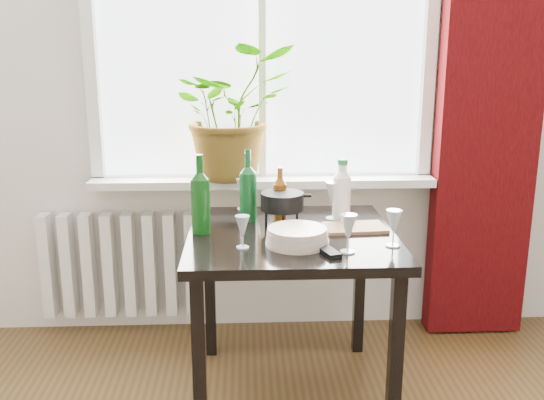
{
  "coord_description": "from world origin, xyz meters",
  "views": [
    {
      "loc": [
        -0.09,
        -0.84,
        1.49
      ],
      "look_at": [
        0.02,
        1.55,
        0.88
      ],
      "focal_mm": 40.0,
      "sensor_mm": 36.0,
      "label": 1
    }
  ],
  "objects_px": {
    "wine_bottle_left": "(200,193)",
    "wineglass_back_center": "(333,200)",
    "potted_plant": "(232,112)",
    "wine_bottle_right": "(248,185)",
    "bottle_amber": "(280,194)",
    "wineglass_back_left": "(243,194)",
    "plate_stack": "(297,237)",
    "wineglass_far_right": "(394,228)",
    "wineglass_front_left": "(243,232)",
    "radiator": "(120,264)",
    "tv_remote": "(326,250)",
    "table": "(291,254)",
    "cutting_board": "(355,228)",
    "wineglass_front_right": "(348,233)",
    "fondue_pot": "(282,209)",
    "cleaning_bottle": "(342,190)"
  },
  "relations": [
    {
      "from": "radiator",
      "to": "wineglass_far_right",
      "type": "height_order",
      "value": "wineglass_far_right"
    },
    {
      "from": "bottle_amber",
      "to": "cleaning_bottle",
      "type": "bearing_deg",
      "value": 0.05
    },
    {
      "from": "cutting_board",
      "to": "potted_plant",
      "type": "bearing_deg",
      "value": 132.51
    },
    {
      "from": "plate_stack",
      "to": "fondue_pot",
      "type": "relative_size",
      "value": 1.16
    },
    {
      "from": "cutting_board",
      "to": "radiator",
      "type": "bearing_deg",
      "value": 152.0
    },
    {
      "from": "wineglass_back_center",
      "to": "wineglass_front_left",
      "type": "xyz_separation_m",
      "value": [
        -0.4,
        -0.38,
        -0.02
      ]
    },
    {
      "from": "radiator",
      "to": "wineglass_back_center",
      "type": "relative_size",
      "value": 4.61
    },
    {
      "from": "wineglass_back_center",
      "to": "plate_stack",
      "type": "height_order",
      "value": "wineglass_back_center"
    },
    {
      "from": "potted_plant",
      "to": "wine_bottle_right",
      "type": "distance_m",
      "value": 0.5
    },
    {
      "from": "wine_bottle_left",
      "to": "cleaning_bottle",
      "type": "height_order",
      "value": "wine_bottle_left"
    },
    {
      "from": "wineglass_far_right",
      "to": "plate_stack",
      "type": "bearing_deg",
      "value": 174.69
    },
    {
      "from": "wineglass_back_center",
      "to": "wineglass_back_left",
      "type": "relative_size",
      "value": 1.16
    },
    {
      "from": "tv_remote",
      "to": "wineglass_front_right",
      "type": "bearing_deg",
      "value": -22.86
    },
    {
      "from": "wineglass_back_center",
      "to": "wine_bottle_left",
      "type": "bearing_deg",
      "value": -163.12
    },
    {
      "from": "fondue_pot",
      "to": "potted_plant",
      "type": "bearing_deg",
      "value": 107.99
    },
    {
      "from": "wine_bottle_right",
      "to": "wineglass_far_right",
      "type": "distance_m",
      "value": 0.68
    },
    {
      "from": "wineglass_far_right",
      "to": "wineglass_back_left",
      "type": "distance_m",
      "value": 0.81
    },
    {
      "from": "wine_bottle_left",
      "to": "wineglass_back_center",
      "type": "distance_m",
      "value": 0.6
    },
    {
      "from": "wineglass_far_right",
      "to": "potted_plant",
      "type": "bearing_deg",
      "value": 128.24
    },
    {
      "from": "bottle_amber",
      "to": "wineglass_back_center",
      "type": "bearing_deg",
      "value": 2.74
    },
    {
      "from": "wine_bottle_left",
      "to": "wineglass_back_center",
      "type": "height_order",
      "value": "wine_bottle_left"
    },
    {
      "from": "table",
      "to": "wine_bottle_left",
      "type": "xyz_separation_m",
      "value": [
        -0.37,
        0.02,
        0.26
      ]
    },
    {
      "from": "potted_plant",
      "to": "wineglass_back_left",
      "type": "relative_size",
      "value": 4.37
    },
    {
      "from": "wineglass_front_right",
      "to": "fondue_pot",
      "type": "relative_size",
      "value": 0.71
    },
    {
      "from": "wine_bottle_right",
      "to": "plate_stack",
      "type": "relative_size",
      "value": 1.3
    },
    {
      "from": "cleaning_bottle",
      "to": "wineglass_back_center",
      "type": "bearing_deg",
      "value": 162.56
    },
    {
      "from": "tv_remote",
      "to": "wineglass_front_left",
      "type": "bearing_deg",
      "value": 150.4
    },
    {
      "from": "wine_bottle_right",
      "to": "cutting_board",
      "type": "bearing_deg",
      "value": -18.83
    },
    {
      "from": "table",
      "to": "cutting_board",
      "type": "height_order",
      "value": "cutting_board"
    },
    {
      "from": "wineglass_front_left",
      "to": "tv_remote",
      "type": "relative_size",
      "value": 0.8
    },
    {
      "from": "wineglass_far_right",
      "to": "bottle_amber",
      "type": "bearing_deg",
      "value": 137.87
    },
    {
      "from": "wineglass_front_right",
      "to": "wineglass_back_center",
      "type": "distance_m",
      "value": 0.45
    },
    {
      "from": "wineglass_front_right",
      "to": "plate_stack",
      "type": "height_order",
      "value": "wineglass_front_right"
    },
    {
      "from": "fondue_pot",
      "to": "bottle_amber",
      "type": "bearing_deg",
      "value": 88.41
    },
    {
      "from": "wine_bottle_right",
      "to": "bottle_amber",
      "type": "relative_size",
      "value": 1.33
    },
    {
      "from": "wineglass_back_center",
      "to": "wineglass_back_left",
      "type": "height_order",
      "value": "wineglass_back_center"
    },
    {
      "from": "bottle_amber",
      "to": "wineglass_far_right",
      "type": "relative_size",
      "value": 1.63
    },
    {
      "from": "wineglass_front_left",
      "to": "tv_remote",
      "type": "bearing_deg",
      "value": -11.08
    },
    {
      "from": "table",
      "to": "wine_bottle_right",
      "type": "bearing_deg",
      "value": 133.42
    },
    {
      "from": "wineglass_far_right",
      "to": "tv_remote",
      "type": "relative_size",
      "value": 0.91
    },
    {
      "from": "potted_plant",
      "to": "wineglass_far_right",
      "type": "distance_m",
      "value": 1.07
    },
    {
      "from": "radiator",
      "to": "wine_bottle_left",
      "type": "relative_size",
      "value": 2.41
    },
    {
      "from": "cleaning_bottle",
      "to": "radiator",
      "type": "bearing_deg",
      "value": 157.52
    },
    {
      "from": "wine_bottle_left",
      "to": "wineglass_back_left",
      "type": "xyz_separation_m",
      "value": [
        0.17,
        0.36,
        -0.09
      ]
    },
    {
      "from": "wineglass_back_left",
      "to": "fondue_pot",
      "type": "distance_m",
      "value": 0.31
    },
    {
      "from": "wine_bottle_left",
      "to": "wineglass_front_left",
      "type": "bearing_deg",
      "value": -50.87
    },
    {
      "from": "radiator",
      "to": "wineglass_front_right",
      "type": "xyz_separation_m",
      "value": [
        1.04,
        -0.89,
        0.44
      ]
    },
    {
      "from": "bottle_amber",
      "to": "cleaning_bottle",
      "type": "relative_size",
      "value": 0.88
    },
    {
      "from": "radiator",
      "to": "wine_bottle_right",
      "type": "relative_size",
      "value": 2.49
    },
    {
      "from": "wine_bottle_left",
      "to": "wineglass_front_left",
      "type": "xyz_separation_m",
      "value": [
        0.17,
        -0.21,
        -0.1
      ]
    }
  ]
}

